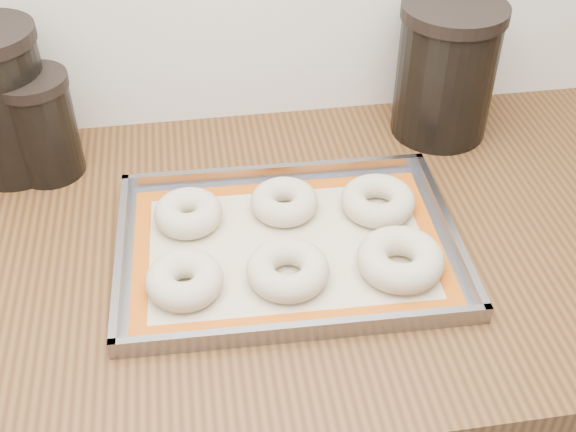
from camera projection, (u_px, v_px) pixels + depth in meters
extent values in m
cube|color=brown|center=(230.00, 252.00, 1.02)|extent=(3.06, 0.68, 0.04)
cube|color=gray|center=(288.00, 248.00, 0.99)|extent=(0.47, 0.34, 0.00)
cube|color=gray|center=(275.00, 172.00, 1.10)|extent=(0.46, 0.02, 0.02)
cube|color=gray|center=(304.00, 331.00, 0.86)|extent=(0.46, 0.02, 0.02)
cube|color=gray|center=(121.00, 255.00, 0.96)|extent=(0.02, 0.33, 0.02)
cube|color=gray|center=(448.00, 228.00, 1.00)|extent=(0.02, 0.33, 0.02)
cube|color=#C6B793|center=(288.00, 247.00, 0.99)|extent=(0.43, 0.30, 0.00)
cube|color=#BA4D0C|center=(277.00, 187.00, 1.09)|extent=(0.42, 0.04, 0.00)
cube|color=#BA4D0C|center=(301.00, 319.00, 0.88)|extent=(0.42, 0.04, 0.00)
cube|color=#BA4D0C|center=(141.00, 258.00, 0.97)|extent=(0.03, 0.25, 0.00)
cube|color=#BA4D0C|center=(429.00, 235.00, 1.01)|extent=(0.03, 0.25, 0.00)
torus|color=beige|center=(185.00, 280.00, 0.91)|extent=(0.12, 0.12, 0.04)
torus|color=beige|center=(288.00, 270.00, 0.93)|extent=(0.12, 0.12, 0.04)
torus|color=beige|center=(400.00, 259.00, 0.94)|extent=(0.14, 0.14, 0.04)
torus|color=beige|center=(188.00, 213.00, 1.01)|extent=(0.12, 0.12, 0.04)
torus|color=beige|center=(284.00, 202.00, 1.03)|extent=(0.12, 0.12, 0.04)
torus|color=beige|center=(378.00, 201.00, 1.04)|extent=(0.12, 0.12, 0.04)
cylinder|color=black|center=(3.00, 108.00, 1.07)|extent=(0.14, 0.14, 0.21)
cylinder|color=black|center=(43.00, 131.00, 1.08)|extent=(0.10, 0.10, 0.15)
cylinder|color=black|center=(30.00, 82.00, 1.03)|extent=(0.11, 0.11, 0.02)
cylinder|color=black|center=(445.00, 77.00, 1.16)|extent=(0.16, 0.16, 0.20)
cylinder|color=black|center=(455.00, 11.00, 1.09)|extent=(0.16, 0.16, 0.02)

